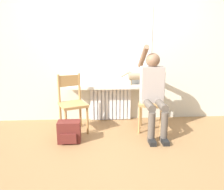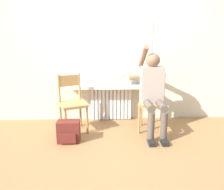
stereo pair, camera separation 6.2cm
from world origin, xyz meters
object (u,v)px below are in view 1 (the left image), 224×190
object	(u,v)px
chair_right	(151,101)
backpack	(69,132)
chair_left	(72,103)
cat	(138,76)
person	(153,89)

from	to	relation	value
chair_right	backpack	world-z (taller)	chair_right
chair_left	backpack	distance (m)	0.50
cat	backpack	world-z (taller)	cat
chair_left	person	size ratio (longest dim) A/B	0.67
chair_left	backpack	xyz separation A→B (m)	(-0.01, -0.39, -0.32)
chair_left	chair_right	distance (m)	1.24
cat	backpack	distance (m)	1.52
chair_right	cat	size ratio (longest dim) A/B	1.83
cat	backpack	xyz separation A→B (m)	(-1.10, -0.82, -0.65)
cat	backpack	size ratio (longest dim) A/B	1.57
person	backpack	xyz separation A→B (m)	(-1.24, -0.28, -0.54)
chair_left	backpack	world-z (taller)	chair_left
chair_right	person	bearing A→B (deg)	-79.95
chair_right	backpack	bearing A→B (deg)	-147.35
chair_left	person	xyz separation A→B (m)	(1.23, -0.11, 0.22)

